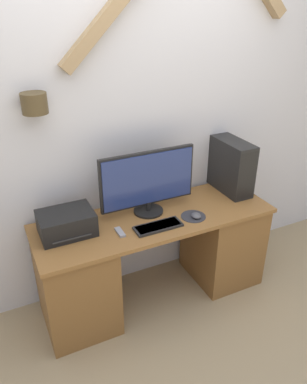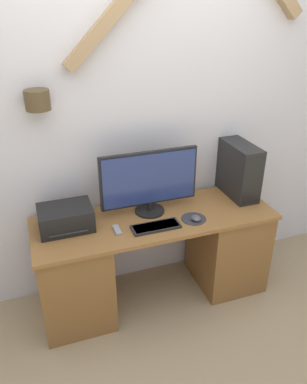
% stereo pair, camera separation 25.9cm
% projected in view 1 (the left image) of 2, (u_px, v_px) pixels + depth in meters
% --- Properties ---
extents(ground_plane, '(12.00, 12.00, 0.00)m').
position_uv_depth(ground_plane, '(172.00, 319.00, 2.80)').
color(ground_plane, '#9E8966').
extents(wall_back, '(6.40, 0.21, 2.74)m').
position_uv_depth(wall_back, '(135.00, 118.00, 2.68)').
color(wall_back, silver).
rests_on(wall_back, ground_plane).
extents(desk, '(1.75, 0.59, 0.73)m').
position_uv_depth(desk, '(155.00, 256.00, 2.86)').
color(desk, brown).
rests_on(desk, ground_plane).
extents(monitor, '(0.71, 0.22, 0.47)m').
position_uv_depth(monitor, '(148.00, 181.00, 2.65)').
color(monitor, black).
rests_on(monitor, desk).
extents(keyboard, '(0.34, 0.13, 0.02)m').
position_uv_depth(keyboard, '(158.00, 226.00, 2.56)').
color(keyboard, black).
rests_on(keyboard, desk).
extents(mousepad, '(0.18, 0.18, 0.00)m').
position_uv_depth(mousepad, '(193.00, 216.00, 2.70)').
color(mousepad, '#2D2D33').
rests_on(mousepad, desk).
extents(mouse, '(0.07, 0.08, 0.03)m').
position_uv_depth(mouse, '(196.00, 216.00, 2.67)').
color(mouse, '#4C4C51').
rests_on(mouse, mousepad).
extents(computer_tower, '(0.17, 0.42, 0.42)m').
position_uv_depth(computer_tower, '(231.00, 166.00, 2.98)').
color(computer_tower, black).
rests_on(computer_tower, desk).
extents(printer, '(0.36, 0.27, 0.16)m').
position_uv_depth(printer, '(67.00, 223.00, 2.47)').
color(printer, black).
rests_on(printer, desk).
extents(remote_control, '(0.04, 0.12, 0.02)m').
position_uv_depth(remote_control, '(120.00, 232.00, 2.50)').
color(remote_control, gray).
rests_on(remote_control, desk).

